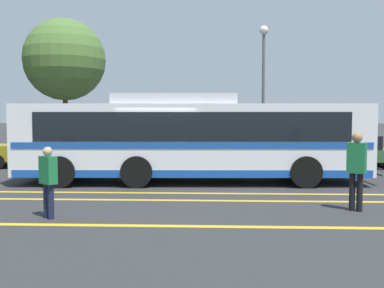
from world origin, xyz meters
TOP-DOWN VIEW (x-y plane):
  - ground_plane at (0.00, 0.00)m, footprint 220.00×220.00m
  - lane_strip_0 at (1.07, -2.01)m, footprint 31.50×0.20m
  - lane_strip_1 at (1.07, -3.11)m, footprint 31.50×0.20m
  - lane_strip_2 at (1.07, -5.89)m, footprint 31.50×0.20m
  - curb_strip at (1.07, 5.67)m, footprint 39.50×0.36m
  - transit_bus at (1.05, 0.19)m, footprint 11.89×3.00m
  - parked_car_1 at (-5.91, 4.29)m, footprint 4.20×1.94m
  - parked_car_2 at (0.86, 4.20)m, footprint 4.62×1.81m
  - parked_car_3 at (7.80, 4.66)m, footprint 4.56×1.92m
  - pedestrian_0 at (5.15, -4.24)m, footprint 0.47×0.40m
  - pedestrian_1 at (-1.85, -5.30)m, footprint 0.46×0.44m
  - street_lamp at (4.20, 6.76)m, footprint 0.42×0.42m
  - tree_2 at (-6.58, 10.31)m, footprint 4.59×4.59m

SIDE VIEW (x-z plane):
  - ground_plane at x=0.00m, z-range 0.00..0.00m
  - lane_strip_0 at x=1.07m, z-range 0.00..0.01m
  - lane_strip_1 at x=1.07m, z-range 0.00..0.01m
  - lane_strip_2 at x=1.07m, z-range 0.00..0.01m
  - curb_strip at x=1.07m, z-range 0.00..0.15m
  - parked_car_3 at x=7.80m, z-range 0.00..1.40m
  - parked_car_1 at x=-5.91m, z-range -0.01..1.53m
  - parked_car_2 at x=0.86m, z-range -0.01..1.57m
  - pedestrian_1 at x=-1.85m, z-range 0.10..1.68m
  - pedestrian_0 at x=5.15m, z-range 0.14..2.01m
  - transit_bus at x=1.05m, z-range 0.03..3.00m
  - street_lamp at x=4.20m, z-range 1.05..7.56m
  - tree_2 at x=-6.58m, z-range 1.54..9.23m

